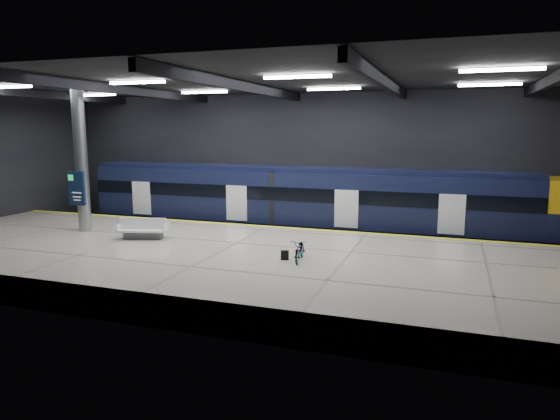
% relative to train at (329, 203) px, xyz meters
% --- Properties ---
extents(ground, '(30.00, 30.00, 0.00)m').
position_rel_train_xyz_m(ground, '(-2.53, -5.50, -2.06)').
color(ground, black).
rests_on(ground, ground).
extents(room_shell, '(30.10, 16.10, 8.05)m').
position_rel_train_xyz_m(room_shell, '(-2.54, -5.49, 3.66)').
color(room_shell, black).
rests_on(room_shell, ground).
extents(platform, '(30.00, 11.00, 1.10)m').
position_rel_train_xyz_m(platform, '(-2.53, -8.00, -1.51)').
color(platform, beige).
rests_on(platform, ground).
extents(safety_strip, '(30.00, 0.40, 0.01)m').
position_rel_train_xyz_m(safety_strip, '(-2.53, -2.75, -0.95)').
color(safety_strip, yellow).
rests_on(safety_strip, platform).
extents(rails, '(30.00, 1.52, 0.16)m').
position_rel_train_xyz_m(rails, '(-2.53, 0.00, -1.98)').
color(rails, gray).
rests_on(rails, ground).
extents(train, '(29.40, 2.84, 3.79)m').
position_rel_train_xyz_m(train, '(0.00, 0.00, 0.00)').
color(train, black).
rests_on(train, ground).
extents(bench, '(2.30, 1.44, 0.95)m').
position_rel_train_xyz_m(bench, '(-6.80, -7.15, -0.63)').
color(bench, '#595B60').
rests_on(bench, platform).
extents(bicycle, '(0.76, 1.68, 0.85)m').
position_rel_train_xyz_m(bicycle, '(0.93, -8.50, -0.53)').
color(bicycle, '#99999E').
rests_on(bicycle, platform).
extents(pannier_bag, '(0.34, 0.26, 0.35)m').
position_rel_train_xyz_m(pannier_bag, '(0.33, -8.50, -0.78)').
color(pannier_bag, black).
rests_on(pannier_bag, platform).
extents(info_column, '(0.90, 0.78, 6.90)m').
position_rel_train_xyz_m(info_column, '(-10.53, -6.52, 2.40)').
color(info_column, '#9EA0A5').
rests_on(info_column, platform).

